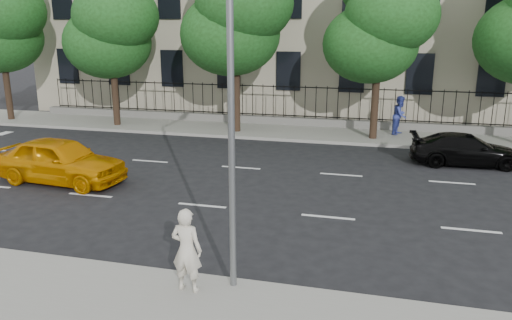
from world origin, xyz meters
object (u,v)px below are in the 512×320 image
Objects in this scene: yellow_taxi at (60,160)px; woman_near at (187,250)px; street_light at (238,46)px; black_sedan at (466,150)px.

woman_near is (7.44, -6.27, 0.23)m from yellow_taxi.
street_light is 4.29m from woman_near.
street_light is at bearing 147.58° from black_sedan.
street_light is at bearing -128.56° from woman_near.
yellow_taxi is at bearing -36.99° from woman_near.
black_sedan is at bearing -116.72° from woman_near.
black_sedan is (14.59, 6.19, -0.19)m from yellow_taxi.
street_light is 1.82× the size of black_sedan.
woman_near is at bearing -125.05° from yellow_taxi.
yellow_taxi is 9.73m from woman_near.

